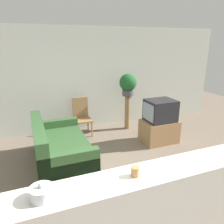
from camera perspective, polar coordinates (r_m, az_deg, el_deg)
ground_plane at (r=3.39m, az=3.51°, el=-25.01°), size 14.00×14.00×0.00m
wall_back at (r=5.85m, az=-10.72°, el=8.14°), size 9.00×0.06×2.70m
couch at (r=4.42m, az=-13.58°, el=-9.55°), size 0.99×1.77×0.89m
tv_stand at (r=5.36m, az=12.17°, el=-4.90°), size 0.82×0.58×0.54m
television at (r=5.18m, az=12.48°, el=0.38°), size 0.66×0.55×0.50m
wooden_chair at (r=5.66m, az=-7.96°, el=-0.85°), size 0.44×0.44×0.96m
plant_stand at (r=5.98m, az=4.03°, el=-0.08°), size 0.15×0.15×0.94m
potted_plant at (r=5.79m, az=4.20°, el=7.38°), size 0.46×0.46×0.58m
foreground_counter at (r=2.75m, az=8.32°, el=-23.84°), size 2.93×0.44×0.95m
decorative_bowl at (r=2.18m, az=-17.87°, el=-19.41°), size 0.22×0.22×0.16m
candle_jar at (r=2.38m, az=6.05°, el=-15.17°), size 0.09×0.09×0.11m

